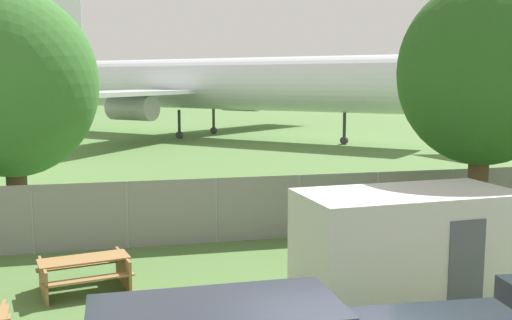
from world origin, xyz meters
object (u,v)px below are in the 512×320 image
Objects in this scene: airplane at (210,84)px; tree_near_hangar at (11,84)px; portable_cabin at (407,245)px; tree_far_right at (483,73)px; picnic_bench_near_cabin at (84,270)px.

airplane is 32.36m from tree_near_hangar.
tree_near_hangar is at bearing 135.94° from portable_cabin.
portable_cabin is at bearing -49.36° from airplane.
airplane is at bearing 70.82° from tree_near_hangar.
tree_near_hangar reaches higher than portable_cabin.
tree_far_right reaches higher than portable_cabin.
picnic_bench_near_cabin is 11.73m from tree_far_right.
airplane is 34.94m from tree_far_right.
airplane is 7.36× the size of portable_cabin.
picnic_bench_near_cabin is 7.30m from tree_near_hangar.
tree_far_right is at bearing -18.27° from tree_near_hangar.
tree_far_right is (13.00, -4.29, 0.31)m from tree_near_hangar.
airplane is 16.02× the size of picnic_bench_near_cabin.
airplane is 4.72× the size of tree_far_right.
tree_near_hangar is 13.70m from tree_far_right.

